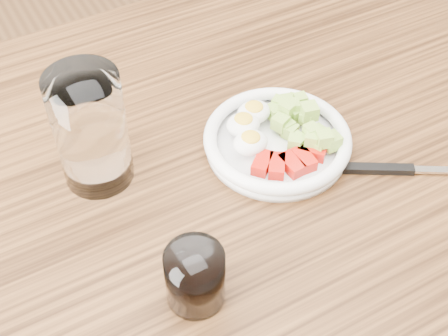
% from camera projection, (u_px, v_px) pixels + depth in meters
% --- Properties ---
extents(dining_table, '(1.50, 0.90, 0.77)m').
position_uv_depth(dining_table, '(234.00, 233.00, 0.87)').
color(dining_table, brown).
rests_on(dining_table, ground).
extents(bowl, '(0.20, 0.20, 0.05)m').
position_uv_depth(bowl, '(277.00, 138.00, 0.83)').
color(bowl, white).
rests_on(bowl, dining_table).
extents(fork, '(0.19, 0.12, 0.01)m').
position_uv_depth(fork, '(397.00, 169.00, 0.81)').
color(fork, black).
rests_on(fork, dining_table).
extents(water_glass, '(0.09, 0.09, 0.16)m').
position_uv_depth(water_glass, '(91.00, 130.00, 0.75)').
color(water_glass, white).
rests_on(water_glass, dining_table).
extents(coffee_glass, '(0.06, 0.06, 0.07)m').
position_uv_depth(coffee_glass, '(195.00, 277.00, 0.66)').
color(coffee_glass, white).
rests_on(coffee_glass, dining_table).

